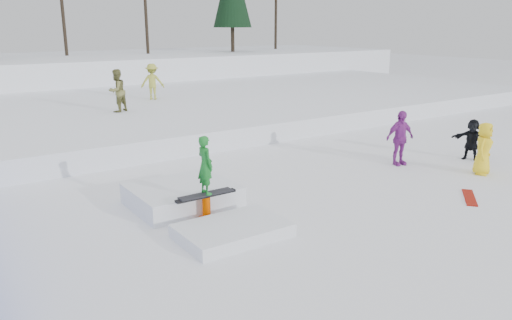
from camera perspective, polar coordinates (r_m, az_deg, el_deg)
ground at (r=11.98m, az=3.48°, el=-7.52°), size 120.00×120.00×0.00m
snow_berm at (r=39.42m, az=-24.71°, el=8.86°), size 60.00×14.00×2.40m
snow_midrise at (r=25.95m, az=-18.84°, el=5.03°), size 50.00×18.00×0.80m
walker_olive at (r=23.45m, az=-15.61°, el=7.64°), size 1.16×1.08×1.91m
walker_ygreen at (r=27.04m, az=-11.76°, el=8.76°), size 1.39×1.19×1.86m
spectator_purple at (r=17.51m, az=16.12°, el=2.44°), size 1.15×0.63×1.86m
spectator_yellow at (r=17.34m, az=24.56°, el=1.19°), size 0.94×0.76×1.67m
spectator_dark at (r=19.09m, az=23.44°, el=2.15°), size 0.95×1.40×1.45m
loose_board_red at (r=15.00m, az=23.22°, el=-3.95°), size 1.27×1.10×0.03m
jib_rail_feature at (r=12.72m, az=-6.95°, el=-4.75°), size 2.60×4.40×2.11m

